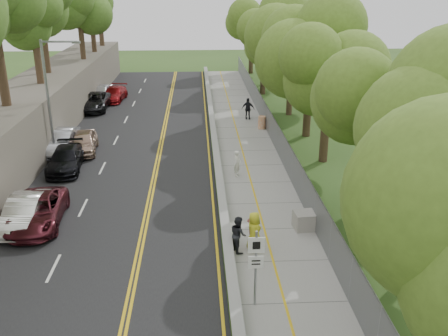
# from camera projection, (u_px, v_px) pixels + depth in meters

# --- Properties ---
(ground) EXTENTS (140.00, 140.00, 0.00)m
(ground) POSITION_uv_depth(u_px,v_px,m) (223.00, 264.00, 21.55)
(ground) COLOR #33511E
(ground) RESTS_ON ground
(road) EXTENTS (11.20, 66.00, 0.04)m
(road) POSITION_uv_depth(u_px,v_px,m) (135.00, 153.00, 35.26)
(road) COLOR black
(road) RESTS_ON ground
(sidewalk) EXTENTS (4.20, 66.00, 0.05)m
(sidewalk) POSITION_uv_depth(u_px,v_px,m) (247.00, 151.00, 35.67)
(sidewalk) COLOR gray
(sidewalk) RESTS_ON ground
(jersey_barrier) EXTENTS (0.42, 66.00, 0.60)m
(jersey_barrier) POSITION_uv_depth(u_px,v_px,m) (215.00, 148.00, 35.46)
(jersey_barrier) COLOR #6AC630
(jersey_barrier) RESTS_ON ground
(rock_embankment) EXTENTS (5.00, 66.00, 4.00)m
(rock_embankment) POSITION_uv_depth(u_px,v_px,m) (15.00, 128.00, 34.14)
(rock_embankment) COLOR #595147
(rock_embankment) RESTS_ON ground
(chainlink_fence) EXTENTS (0.04, 66.00, 2.00)m
(chainlink_fence) POSITION_uv_depth(u_px,v_px,m) (277.00, 137.00, 35.44)
(chainlink_fence) COLOR slate
(chainlink_fence) RESTS_ON ground
(trees_fenceside) EXTENTS (7.00, 66.00, 14.00)m
(trees_fenceside) POSITION_uv_depth(u_px,v_px,m) (315.00, 51.00, 33.43)
(trees_fenceside) COLOR olive
(trees_fenceside) RESTS_ON ground
(streetlight) EXTENTS (2.52, 0.22, 8.00)m
(streetlight) POSITION_uv_depth(u_px,v_px,m) (51.00, 92.00, 32.43)
(streetlight) COLOR gray
(streetlight) RESTS_ON ground
(signpost) EXTENTS (0.62, 0.09, 3.10)m
(signpost) POSITION_uv_depth(u_px,v_px,m) (256.00, 260.00, 18.09)
(signpost) COLOR gray
(signpost) RESTS_ON sidewalk
(construction_barrel) EXTENTS (0.62, 0.62, 1.03)m
(construction_barrel) POSITION_uv_depth(u_px,v_px,m) (262.00, 122.00, 40.76)
(construction_barrel) COLOR #C54E03
(construction_barrel) RESTS_ON sidewalk
(concrete_block) EXTENTS (1.36, 1.08, 0.85)m
(concrete_block) POSITION_uv_depth(u_px,v_px,m) (307.00, 220.00, 24.40)
(concrete_block) COLOR gray
(concrete_block) RESTS_ON sidewalk
(car_1) EXTENTS (1.56, 4.44, 1.46)m
(car_1) POSITION_uv_depth(u_px,v_px,m) (25.00, 212.00, 24.58)
(car_1) COLOR white
(car_1) RESTS_ON road
(car_2) EXTENTS (2.74, 5.36, 1.45)m
(car_2) POSITION_uv_depth(u_px,v_px,m) (37.00, 211.00, 24.70)
(car_2) COLOR #5A1C26
(car_2) RESTS_ON road
(car_3) EXTENTS (2.37, 5.03, 1.42)m
(car_3) POSITION_uv_depth(u_px,v_px,m) (66.00, 159.00, 31.87)
(car_3) COLOR black
(car_3) RESTS_ON road
(car_4) EXTENTS (2.18, 4.51, 1.48)m
(car_4) POSITION_uv_depth(u_px,v_px,m) (84.00, 142.00, 35.12)
(car_4) COLOR tan
(car_4) RESTS_ON road
(car_5) EXTENTS (1.80, 4.95, 1.62)m
(car_5) POSITION_uv_depth(u_px,v_px,m) (61.00, 141.00, 35.05)
(car_5) COLOR #B4B6BC
(car_5) RESTS_ON road
(car_6) EXTENTS (2.61, 5.66, 1.57)m
(car_6) POSITION_uv_depth(u_px,v_px,m) (94.00, 102.00, 46.53)
(car_6) COLOR black
(car_6) RESTS_ON road
(car_7) EXTENTS (2.40, 4.95, 1.39)m
(car_7) POSITION_uv_depth(u_px,v_px,m) (114.00, 94.00, 50.08)
(car_7) COLOR maroon
(car_7) RESTS_ON road
(car_8) EXTENTS (2.17, 4.57, 1.51)m
(car_8) POSITION_uv_depth(u_px,v_px,m) (102.00, 92.00, 50.59)
(car_8) COLOR white
(car_8) RESTS_ON road
(painter_0) EXTENTS (0.93, 1.08, 1.87)m
(painter_0) POSITION_uv_depth(u_px,v_px,m) (254.00, 232.00, 22.21)
(painter_0) COLOR gold
(painter_0) RESTS_ON sidewalk
(painter_1) EXTENTS (0.60, 0.70, 1.64)m
(painter_1) POSITION_uv_depth(u_px,v_px,m) (237.00, 163.00, 30.80)
(painter_1) COLOR white
(painter_1) RESTS_ON sidewalk
(painter_2) EXTENTS (0.86, 0.98, 1.69)m
(painter_2) POSITION_uv_depth(u_px,v_px,m) (238.00, 234.00, 22.20)
(painter_2) COLOR #212327
(painter_2) RESTS_ON sidewalk
(painter_3) EXTENTS (0.64, 1.03, 1.54)m
(painter_3) POSITION_uv_depth(u_px,v_px,m) (253.00, 232.00, 22.52)
(painter_3) COLOR brown
(painter_3) RESTS_ON sidewalk
(person_far) EXTENTS (1.17, 0.70, 1.87)m
(person_far) POSITION_uv_depth(u_px,v_px,m) (248.00, 109.00, 43.33)
(person_far) COLOR black
(person_far) RESTS_ON sidewalk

